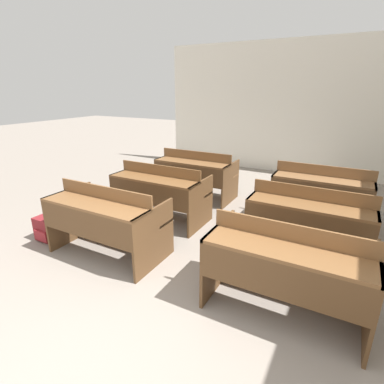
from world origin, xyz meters
The scene contains 8 objects.
wall_back centered at (0.00, 6.14, 1.42)m, with size 5.87×0.06×2.83m.
bench_front_left centered at (-1.01, 1.43, 0.46)m, with size 1.30×0.72×0.83m.
bench_front_right centered at (1.01, 1.43, 0.46)m, with size 1.30×0.72×0.83m.
bench_second_left centered at (-1.01, 2.52, 0.46)m, with size 1.30×0.72×0.83m.
bench_second_right centered at (1.03, 2.51, 0.46)m, with size 1.30×0.72×0.83m.
bench_third_left centered at (-1.01, 3.62, 0.46)m, with size 1.30×0.72×0.83m.
bench_third_right centered at (1.03, 3.60, 0.46)m, with size 1.30×0.72×0.83m.
schoolbag centered at (-1.94, 1.34, 0.15)m, with size 0.31×0.26×0.30m.
Camera 1 is at (1.34, -0.83, 1.86)m, focal length 28.00 mm.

